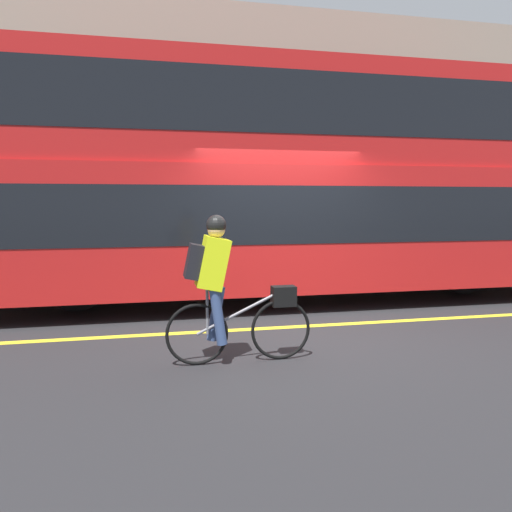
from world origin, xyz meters
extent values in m
plane|color=#232326|center=(0.00, 0.00, 0.00)|extent=(80.00, 80.00, 0.00)
cube|color=yellow|center=(0.00, 0.24, 0.00)|extent=(50.00, 0.14, 0.01)
cube|color=#A8A399|center=(0.00, 4.62, 0.07)|extent=(60.00, 1.80, 0.15)
cube|color=gray|center=(0.00, 5.67, 3.16)|extent=(60.00, 0.30, 6.33)
cylinder|color=black|center=(3.92, 2.09, 0.53)|extent=(1.05, 0.30, 1.05)
cylinder|color=black|center=(-3.08, 2.09, 0.53)|extent=(1.05, 0.30, 1.05)
cube|color=#B21919|center=(0.42, 2.09, 1.31)|extent=(11.29, 2.44, 1.98)
cube|color=black|center=(0.42, 2.09, 1.54)|extent=(10.84, 2.46, 0.87)
cube|color=#B21919|center=(0.42, 2.09, 3.12)|extent=(11.29, 2.35, 1.64)
cube|color=black|center=(0.42, 2.09, 3.20)|extent=(10.84, 2.37, 0.92)
torus|color=black|center=(-0.54, -1.10, 0.34)|extent=(0.67, 0.04, 0.67)
torus|color=black|center=(-1.46, -1.10, 0.34)|extent=(0.67, 0.04, 0.67)
cylinder|color=slate|center=(-1.00, -1.10, 0.55)|extent=(0.94, 0.03, 0.46)
cylinder|color=slate|center=(-1.35, -1.10, 0.58)|extent=(0.03, 0.03, 0.49)
cube|color=black|center=(-0.51, -1.10, 0.71)|extent=(0.26, 0.16, 0.22)
cube|color=#D8EA19|center=(-1.29, -1.10, 1.10)|extent=(0.37, 0.32, 0.58)
cube|color=black|center=(-1.49, -1.10, 1.12)|extent=(0.21, 0.26, 0.38)
cylinder|color=#384C7A|center=(-1.25, -1.01, 0.53)|extent=(0.21, 0.11, 0.60)
cylinder|color=#384C7A|center=(-1.25, -1.19, 0.53)|extent=(0.19, 0.11, 0.60)
sphere|color=tan|center=(-1.25, -1.10, 1.45)|extent=(0.19, 0.19, 0.19)
sphere|color=black|center=(-1.25, -1.10, 1.50)|extent=(0.21, 0.21, 0.21)
cylinder|color=#515156|center=(-2.83, 4.53, 0.62)|extent=(0.54, 0.54, 0.94)
camera|label=1|loc=(-1.96, -6.29, 1.74)|focal=35.00mm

